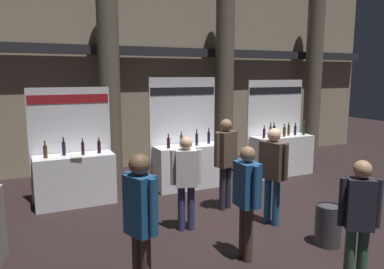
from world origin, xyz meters
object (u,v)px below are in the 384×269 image
Objects in this scene: exhibitor_booth_2 at (281,151)px; visitor_0 at (359,216)px; exhibitor_booth_0 at (75,174)px; visitor_2 at (141,217)px; visitor_3 at (226,155)px; visitor_1 at (186,176)px; visitor_5 at (273,167)px; visitor_6 at (247,193)px; trash_bin at (328,225)px; exhibitor_booth_1 at (188,161)px.

exhibitor_booth_2 reaches higher than visitor_0.
exhibitor_booth_0 is at bearing 153.96° from visitor_0.
visitor_3 is (2.39, 2.26, 0.03)m from visitor_2.
visitor_2 is 0.99× the size of visitor_3.
visitor_0 is 1.01× the size of visitor_1.
visitor_5 is (2.75, 1.26, -0.01)m from visitor_2.
visitor_1 is 1.32m from visitor_6.
exhibitor_booth_0 is 5.23m from exhibitor_booth_2.
exhibitor_booth_0 reaches higher than visitor_0.
trash_bin is at bearing 93.94° from visitor_0.
exhibitor_booth_0 is at bearing -178.41° from exhibitor_booth_1.
trash_bin is 1.36m from visitor_0.
visitor_3 is (1.10, 0.60, 0.13)m from visitor_1.
exhibitor_booth_2 is 1.39× the size of visitor_3.
trash_bin is at bearing 157.93° from visitor_1.
exhibitor_booth_1 is 4.55m from visitor_2.
visitor_0 is 0.92× the size of visitor_2.
exhibitor_booth_2 is 4.87m from visitor_6.
visitor_1 is (-1.75, 1.42, 0.62)m from trash_bin.
exhibitor_booth_1 is 1.59× the size of visitor_1.
visitor_5 is 1.41m from visitor_6.
trash_bin is (-1.97, -3.66, -0.31)m from exhibitor_booth_2.
visitor_3 is at bearing -87.89° from exhibitor_booth_1.
exhibitor_booth_2 reaches higher than visitor_5.
visitor_0 is 1.43m from visitor_6.
visitor_5 is at bearing -178.15° from visitor_1.
visitor_3 is (0.06, -1.62, 0.45)m from exhibitor_booth_1.
visitor_5 is at bearing -40.56° from exhibitor_booth_0.
visitor_2 is at bearing 106.60° from visitor_6.
exhibitor_booth_1 reaches higher than visitor_1.
visitor_0 is at bearing -88.71° from exhibitor_booth_1.
exhibitor_booth_1 is 1.55× the size of visitor_6.
visitor_5 is (0.31, 2.07, 0.09)m from visitor_0.
exhibitor_booth_1 is 1.68m from visitor_3.
visitor_0 reaches higher than trash_bin.
visitor_2 is (-2.44, 0.81, 0.10)m from visitor_0.
trash_bin is at bearing -78.96° from exhibitor_booth_1.
visitor_3 is 1.06m from visitor_5.
exhibitor_booth_2 is 1.45× the size of visitor_5.
visitor_0 is at bearing 131.93° from visitor_1.
trash_bin is (0.71, -3.64, -0.30)m from exhibitor_booth_1.
visitor_3 reaches higher than visitor_6.
exhibitor_booth_1 is 3.72m from trash_bin.
visitor_0 reaches higher than visitor_1.
visitor_1 is at bearing -60.25° from visitor_2.
trash_bin is at bearing -107.87° from visitor_2.
visitor_5 is (-0.29, 1.03, 0.71)m from trash_bin.
exhibitor_booth_2 reaches higher than exhibitor_booth_0.
visitor_2 is at bearing -121.02° from exhibitor_booth_1.
visitor_3 is (-0.05, 3.06, 0.13)m from visitor_0.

